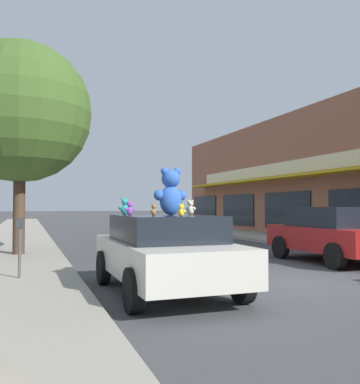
% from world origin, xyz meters
% --- Properties ---
extents(ground_plane, '(260.00, 260.00, 0.00)m').
position_xyz_m(ground_plane, '(0.00, 0.00, 0.00)').
color(ground_plane, '#424244').
extents(plush_art_car, '(2.13, 4.23, 1.48)m').
position_xyz_m(plush_art_car, '(-3.03, 0.03, 0.80)').
color(plush_art_car, beige).
rests_on(plush_art_car, ground_plane).
extents(teddy_bear_giant, '(0.70, 0.44, 0.95)m').
position_xyz_m(teddy_bear_giant, '(-2.86, 0.21, 1.93)').
color(teddy_bear_giant, blue).
rests_on(teddy_bear_giant, plush_art_car).
extents(teddy_bear_yellow, '(0.14, 0.16, 0.22)m').
position_xyz_m(teddy_bear_yellow, '(-3.08, -1.03, 1.59)').
color(teddy_bear_yellow, yellow).
rests_on(teddy_bear_yellow, plush_art_car).
extents(teddy_bear_purple, '(0.21, 0.14, 0.27)m').
position_xyz_m(teddy_bear_purple, '(-3.66, 0.31, 1.61)').
color(teddy_bear_purple, purple).
rests_on(teddy_bear_purple, plush_art_car).
extents(teddy_bear_teal, '(0.26, 0.16, 0.34)m').
position_xyz_m(teddy_bear_teal, '(-3.69, 0.62, 1.64)').
color(teddy_bear_teal, teal).
rests_on(teddy_bear_teal, plush_art_car).
extents(teddy_bear_brown, '(0.16, 0.14, 0.22)m').
position_xyz_m(teddy_bear_brown, '(-3.26, 0.01, 1.59)').
color(teddy_bear_brown, olive).
rests_on(teddy_bear_brown, plush_art_car).
extents(teddy_bear_cream, '(0.20, 0.21, 0.30)m').
position_xyz_m(teddy_bear_cream, '(-2.41, 0.29, 1.63)').
color(teddy_bear_cream, beige).
rests_on(teddy_bear_cream, plush_art_car).
extents(parked_car_far_center, '(2.22, 4.08, 1.63)m').
position_xyz_m(parked_car_far_center, '(3.03, 2.60, 0.87)').
color(parked_car_far_center, maroon).
rests_on(parked_car_far_center, ground_plane).
extents(street_tree, '(4.49, 4.49, 6.76)m').
position_xyz_m(street_tree, '(-5.77, 6.65, 4.64)').
color(street_tree, '#473323').
rests_on(street_tree, sidewalk_near).
extents(parking_meter, '(0.14, 0.10, 1.27)m').
position_xyz_m(parking_meter, '(-5.67, 1.86, 0.95)').
color(parking_meter, '#4C4C51').
rests_on(parking_meter, sidewalk_near).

